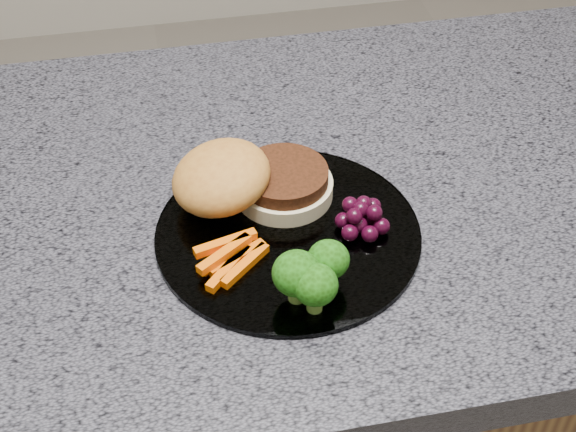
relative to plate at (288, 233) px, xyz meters
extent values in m
cube|color=#4E4D58|center=(-0.08, 0.08, -0.02)|extent=(1.20, 0.60, 0.04)
cylinder|color=white|center=(0.00, 0.00, 0.00)|extent=(0.26, 0.26, 0.01)
cylinder|color=beige|center=(0.01, 0.05, 0.01)|extent=(0.11, 0.11, 0.02)
cylinder|color=#3B190B|center=(0.01, 0.05, 0.03)|extent=(0.10, 0.10, 0.01)
ellipsoid|color=#AD742B|center=(-0.06, 0.05, 0.03)|extent=(0.11, 0.11, 0.05)
cube|color=#E75C03|center=(-0.06, -0.02, 0.01)|extent=(0.05, 0.05, 0.01)
cube|color=#E75C03|center=(-0.05, -0.03, 0.01)|extent=(0.06, 0.04, 0.01)
cube|color=#E75C03|center=(-0.06, -0.04, 0.01)|extent=(0.05, 0.05, 0.01)
cube|color=#E75C03|center=(-0.06, -0.02, 0.02)|extent=(0.06, 0.02, 0.01)
cube|color=#E75C03|center=(-0.07, -0.03, 0.02)|extent=(0.06, 0.04, 0.01)
cube|color=#E75C03|center=(-0.05, -0.04, 0.01)|extent=(0.05, 0.05, 0.01)
cylinder|color=#5A822F|center=(-0.01, -0.09, 0.01)|extent=(0.02, 0.02, 0.02)
ellipsoid|color=#133707|center=(-0.01, -0.09, 0.04)|extent=(0.04, 0.04, 0.04)
cylinder|color=#5A822F|center=(0.02, -0.07, 0.01)|extent=(0.01, 0.01, 0.02)
ellipsoid|color=#133707|center=(0.02, -0.07, 0.03)|extent=(0.04, 0.04, 0.03)
cylinder|color=#5A822F|center=(0.00, -0.10, 0.01)|extent=(0.01, 0.01, 0.02)
ellipsoid|color=#133707|center=(0.00, -0.10, 0.03)|extent=(0.04, 0.04, 0.04)
sphere|color=black|center=(0.07, -0.01, 0.01)|extent=(0.02, 0.02, 0.02)
sphere|color=black|center=(0.08, -0.01, 0.01)|extent=(0.02, 0.02, 0.02)
sphere|color=black|center=(0.07, 0.01, 0.01)|extent=(0.02, 0.02, 0.02)
sphere|color=black|center=(0.05, 0.00, 0.01)|extent=(0.02, 0.02, 0.02)
sphere|color=black|center=(0.06, -0.02, 0.01)|extent=(0.02, 0.02, 0.02)
sphere|color=black|center=(0.07, -0.03, 0.01)|extent=(0.02, 0.02, 0.02)
sphere|color=black|center=(0.09, -0.02, 0.01)|extent=(0.02, 0.02, 0.02)
sphere|color=black|center=(0.09, 0.01, 0.01)|extent=(0.02, 0.02, 0.02)
sphere|color=black|center=(0.07, -0.01, 0.02)|extent=(0.02, 0.02, 0.02)
sphere|color=black|center=(0.06, -0.01, 0.02)|extent=(0.02, 0.02, 0.02)
sphere|color=black|center=(0.08, -0.01, 0.02)|extent=(0.02, 0.02, 0.02)
sphere|color=black|center=(0.06, 0.00, 0.02)|extent=(0.02, 0.02, 0.02)
sphere|color=black|center=(0.08, 0.00, 0.02)|extent=(0.02, 0.02, 0.02)
camera|label=1|loc=(-0.11, -0.55, 0.54)|focal=50.00mm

